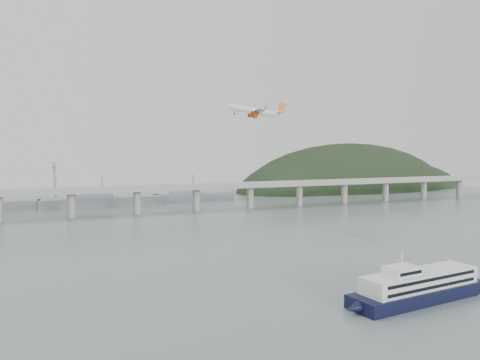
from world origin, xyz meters
name	(u,v)px	position (x,y,z in m)	size (l,w,h in m)	color
ground	(288,269)	(0.00, 0.00, 0.00)	(900.00, 900.00, 0.00)	slate
bridge	(172,191)	(-1.15, 200.00, 17.65)	(800.00, 22.00, 23.90)	gray
headland	(358,203)	(285.18, 331.75, -19.34)	(365.00, 155.00, 156.00)	black
ferry	(419,287)	(22.54, -54.65, 4.79)	(93.68, 23.70, 17.68)	black
airliner	(256,111)	(23.78, 86.24, 76.11)	(38.27, 35.21, 10.60)	silver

